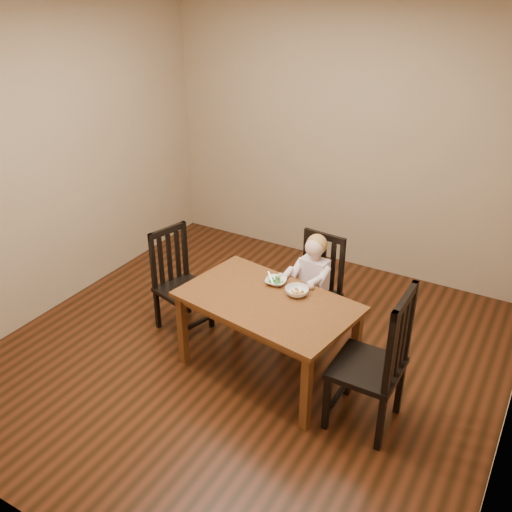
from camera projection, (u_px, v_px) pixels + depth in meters
The scene contains 9 objects.
room at pixel (246, 207), 4.18m from camera, with size 4.01×4.01×2.71m.
dining_table at pixel (267, 308), 4.37m from camera, with size 1.44×0.99×0.67m.
chair_child at pixel (315, 290), 4.89m from camera, with size 0.44×0.42×0.94m.
chair_left at pixel (179, 282), 5.00m from camera, with size 0.48×0.49×0.94m.
chair_right at pixel (375, 363), 3.87m from camera, with size 0.46×0.48×1.11m.
toddler at pixel (313, 278), 4.79m from camera, with size 0.30×0.38×0.52m, color white, non-canonical shape.
bowl_peas at pixel (276, 281), 4.54m from camera, with size 0.17×0.17×0.04m, color white.
bowl_veg at pixel (297, 291), 4.39m from camera, with size 0.18×0.18×0.06m, color white.
fork at pixel (270, 278), 4.54m from camera, with size 0.10×0.10×0.05m.
Camera 1 is at (2.00, -3.32, 2.97)m, focal length 40.00 mm.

